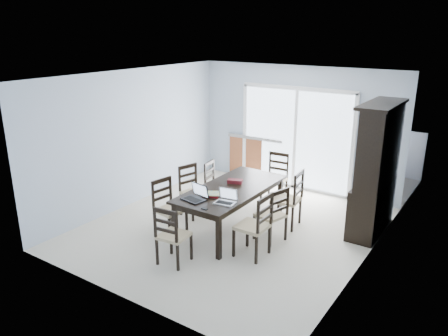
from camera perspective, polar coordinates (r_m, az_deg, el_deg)
The scene contains 24 objects.
floor at distance 7.66m, azimuth 0.98°, elevation -7.83°, with size 5.00×5.00×0.00m, color beige.
ceiling at distance 6.94m, azimuth 1.09°, elevation 11.91°, with size 5.00×5.00×0.00m, color white.
back_wall at distance 9.33m, azimuth 9.43°, elevation 5.12°, with size 4.50×0.02×2.60m, color #A7B6C8.
wall_left at distance 8.58m, azimuth -11.72°, elevation 3.87°, with size 0.02×5.00×2.60m, color #A7B6C8.
wall_right at distance 6.32m, azimuth 18.43°, elevation -1.72°, with size 0.02×5.00×2.60m, color #A7B6C8.
balcony at distance 10.58m, azimuth 11.34°, elevation -1.08°, with size 4.50×2.00×0.10m, color gray.
railing at distance 11.30m, azimuth 13.51°, elevation 3.18°, with size 4.50×0.06×1.10m, color #99999E.
dining_table at distance 7.39m, azimuth 1.00°, elevation -3.12°, with size 1.00×2.20×0.75m.
china_hutch at distance 7.60m, azimuth 19.26°, elevation -0.38°, with size 0.50×1.38×2.20m.
sliding_door at distance 9.35m, azimuth 9.31°, elevation 3.82°, with size 2.52×0.05×2.18m.
chair_left_near at distance 7.31m, azimuth -7.55°, elevation -4.31°, with size 0.48×0.47×1.10m.
chair_left_mid at distance 8.02m, azimuth -4.28°, elevation -2.22°, with size 0.51×0.50×1.08m.
chair_left_far at distance 8.38m, azimuth -1.31°, elevation -1.49°, with size 0.45×0.44×1.03m.
chair_right_near at distance 6.51m, azimuth 4.47°, elevation -6.71°, with size 0.46×0.44×1.17m.
chair_right_mid at distance 7.01m, azimuth 6.65°, elevation -5.38°, with size 0.51×0.50×1.07m.
chair_right_far at distance 7.56m, azimuth 8.86°, elevation -3.24°, with size 0.50×0.49×1.18m.
chair_end_near at distance 6.35m, azimuth -7.08°, elevation -8.03°, with size 0.44×0.45×1.06m.
chair_end_far at distance 8.71m, azimuth 6.87°, elevation -0.52°, with size 0.45×0.46×1.12m.
laptop_dark at distance 6.83m, azimuth -4.02°, elevation -3.74°, with size 0.39×0.31×0.24m.
laptop_silver at distance 6.69m, azimuth 0.11°, elevation -4.23°, with size 0.34×0.26×0.21m.
book_stack at distance 7.00m, azimuth -1.68°, elevation -3.46°, with size 0.35×0.33×0.05m.
cell_phone at distance 6.51m, azimuth -2.58°, elevation -5.34°, with size 0.10×0.05×0.01m, color black.
game_box at distance 7.56m, azimuth 1.46°, elevation -1.75°, with size 0.26×0.13×0.06m, color #460E17.
hot_tub at distance 10.53m, azimuth 7.41°, elevation 2.17°, with size 2.00×1.81×0.99m.
Camera 1 is at (3.74, -5.80, 3.32)m, focal length 35.00 mm.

